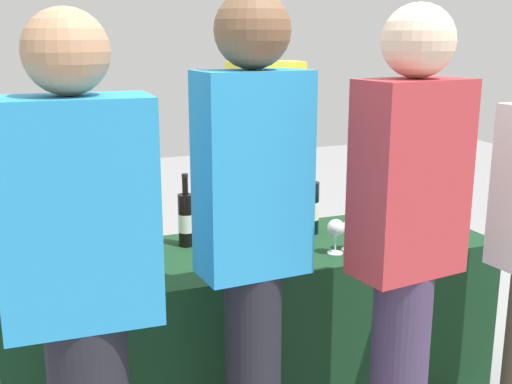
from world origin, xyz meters
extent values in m
cube|color=#14381E|center=(0.00, 0.00, 0.37)|extent=(2.08, 0.65, 0.73)
cylinder|color=black|center=(-0.55, 0.06, 0.84)|extent=(0.08, 0.08, 0.22)
cylinder|color=black|center=(-0.55, 0.06, 0.99)|extent=(0.03, 0.03, 0.09)
cylinder|color=maroon|center=(-0.55, 0.06, 1.05)|extent=(0.03, 0.03, 0.02)
cylinder|color=silver|center=(-0.55, 0.06, 0.83)|extent=(0.08, 0.08, 0.08)
cylinder|color=black|center=(-0.27, 0.15, 0.85)|extent=(0.07, 0.07, 0.23)
cylinder|color=black|center=(-0.27, 0.15, 1.00)|extent=(0.03, 0.03, 0.07)
cylinder|color=black|center=(-0.27, 0.15, 1.04)|extent=(0.03, 0.03, 0.02)
cylinder|color=silver|center=(-0.27, 0.15, 0.84)|extent=(0.07, 0.07, 0.08)
cylinder|color=black|center=(0.06, 0.07, 0.85)|extent=(0.07, 0.07, 0.24)
cylinder|color=black|center=(0.06, 0.07, 1.02)|extent=(0.03, 0.03, 0.09)
cylinder|color=maroon|center=(0.06, 0.07, 1.07)|extent=(0.03, 0.03, 0.02)
cylinder|color=silver|center=(0.06, 0.07, 0.84)|extent=(0.07, 0.07, 0.08)
cylinder|color=black|center=(0.32, 0.12, 0.85)|extent=(0.08, 0.08, 0.24)
cylinder|color=black|center=(0.32, 0.12, 1.01)|extent=(0.03, 0.03, 0.08)
cylinder|color=gold|center=(0.32, 0.12, 1.06)|extent=(0.03, 0.03, 0.02)
cylinder|color=silver|center=(0.32, 0.12, 0.84)|extent=(0.08, 0.08, 0.08)
cylinder|color=silver|center=(-0.52, -0.13, 0.73)|extent=(0.06, 0.06, 0.00)
cylinder|color=silver|center=(-0.52, -0.13, 0.78)|extent=(0.01, 0.01, 0.08)
sphere|color=silver|center=(-0.52, -0.13, 0.85)|extent=(0.08, 0.08, 0.08)
sphere|color=#590C19|center=(-0.52, -0.13, 0.84)|extent=(0.04, 0.04, 0.04)
cylinder|color=silver|center=(-0.04, -0.10, 0.73)|extent=(0.06, 0.06, 0.00)
cylinder|color=silver|center=(-0.04, -0.10, 0.77)|extent=(0.01, 0.01, 0.06)
sphere|color=silver|center=(-0.04, -0.10, 0.83)|extent=(0.07, 0.07, 0.07)
cylinder|color=silver|center=(0.29, -0.18, 0.73)|extent=(0.07, 0.07, 0.00)
cylinder|color=silver|center=(0.29, -0.18, 0.77)|extent=(0.01, 0.01, 0.08)
sphere|color=silver|center=(0.29, -0.18, 0.84)|extent=(0.07, 0.07, 0.07)
cylinder|color=silver|center=(0.36, -0.16, 0.73)|extent=(0.06, 0.06, 0.00)
cylinder|color=silver|center=(0.36, -0.16, 0.77)|extent=(0.01, 0.01, 0.07)
sphere|color=silver|center=(0.36, -0.16, 0.83)|extent=(0.06, 0.06, 0.06)
sphere|color=#590C19|center=(0.36, -0.16, 0.82)|extent=(0.04, 0.04, 0.04)
cylinder|color=silver|center=(0.45, -0.15, 0.73)|extent=(0.06, 0.06, 0.00)
cylinder|color=silver|center=(0.45, -0.15, 0.77)|extent=(0.01, 0.01, 0.08)
sphere|color=silver|center=(0.45, -0.15, 0.85)|extent=(0.07, 0.07, 0.07)
cylinder|color=silver|center=(0.62, -0.07, 0.73)|extent=(0.06, 0.06, 0.00)
cylinder|color=silver|center=(0.62, -0.07, 0.77)|extent=(0.01, 0.01, 0.07)
sphere|color=silver|center=(0.62, -0.07, 0.84)|extent=(0.07, 0.07, 0.07)
cylinder|color=#3F3351|center=(0.30, 0.64, 0.43)|extent=(0.20, 0.20, 0.85)
cube|color=yellow|center=(0.30, 0.64, 1.17)|extent=(0.37, 0.21, 0.64)
sphere|color=brown|center=(0.30, 0.64, 1.61)|extent=(0.23, 0.23, 0.23)
cube|color=#268CCC|center=(-0.79, -0.68, 1.15)|extent=(0.43, 0.25, 0.63)
sphere|color=tan|center=(-0.79, -0.68, 1.58)|extent=(0.23, 0.23, 0.23)
cube|color=#268CCC|center=(-0.24, -0.58, 1.19)|extent=(0.36, 0.22, 0.65)
sphere|color=brown|center=(-0.24, -0.58, 1.64)|extent=(0.23, 0.23, 0.23)
cube|color=#B23338|center=(0.25, -0.72, 1.17)|extent=(0.39, 0.25, 0.64)
sphere|color=beige|center=(0.25, -0.72, 1.60)|extent=(0.23, 0.23, 0.23)
cube|color=white|center=(-0.97, 0.86, 0.36)|extent=(0.55, 0.03, 0.72)
camera|label=1|loc=(-0.94, -2.41, 1.62)|focal=44.65mm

